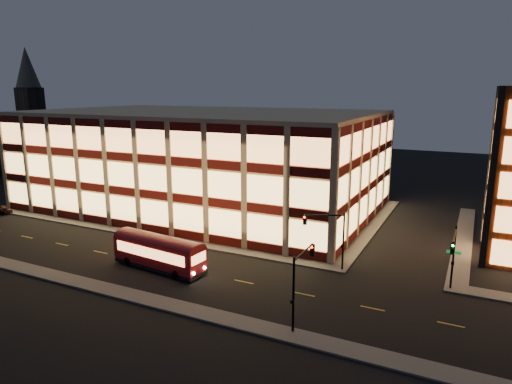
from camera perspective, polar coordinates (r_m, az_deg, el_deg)
The scene contains 13 objects.
ground at distance 56.72m, azimuth -13.15°, elevation -5.77°, with size 200.00×200.00×0.00m, color black.
sidewalk_office_south at distance 59.28m, azimuth -14.80°, elevation -4.97°, with size 54.00×2.00×0.15m, color #514F4C.
sidewalk_office_east at distance 61.99m, azimuth 14.33°, elevation -4.16°, with size 2.00×30.00×0.15m, color #514F4C.
sidewalk_tower_west at distance 60.89m, azimuth 24.53°, elevation -5.25°, with size 2.00×30.00×0.15m, color #514F4C.
sidewalk_near at distance 48.06m, azimuth -23.10°, elevation -9.83°, with size 100.00×2.00×0.15m, color #514F4C.
office_building at distance 70.04m, azimuth -6.56°, elevation 4.11°, with size 50.45×30.45×14.50m.
church_tower at distance 132.77m, azimuth -26.15°, elevation 7.74°, with size 5.00×5.00×18.00m, color #2D2621.
church_spire at distance 132.59m, azimuth -26.75°, elevation 13.76°, with size 6.00×6.00×10.00m, color #4C473F.
traffic_signal_far at distance 45.42m, azimuth 9.15°, elevation -4.82°, with size 3.79×1.87×6.00m.
traffic_signal_right at distance 42.89m, azimuth 23.44°, elevation -6.83°, with size 1.20×4.37×6.00m.
traffic_signal_near at distance 34.98m, azimuth 5.62°, elevation -10.15°, with size 0.32×4.45×6.00m.
trolley_bus at distance 46.99m, azimuth -12.06°, elevation -7.15°, with size 10.47×3.65×3.47m.
parked_car_0 at distance 76.10m, azimuth -29.34°, elevation -1.85°, with size 1.54×3.82×1.30m, color black.
Camera 1 is at (34.63, -41.27, 17.73)m, focal length 32.00 mm.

